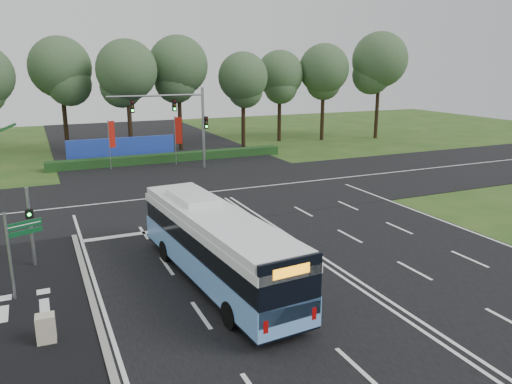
% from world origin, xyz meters
% --- Properties ---
extents(ground, '(120.00, 120.00, 0.00)m').
position_xyz_m(ground, '(0.00, 0.00, 0.00)').
color(ground, '#264A18').
rests_on(ground, ground).
extents(road_main, '(20.00, 120.00, 0.04)m').
position_xyz_m(road_main, '(0.00, 0.00, 0.02)').
color(road_main, black).
rests_on(road_main, ground).
extents(road_cross, '(120.00, 14.00, 0.05)m').
position_xyz_m(road_cross, '(0.00, 12.00, 0.03)').
color(road_cross, black).
rests_on(road_cross, ground).
extents(bike_path, '(5.00, 18.00, 0.06)m').
position_xyz_m(bike_path, '(-12.50, -3.00, 0.03)').
color(bike_path, black).
rests_on(bike_path, ground).
extents(kerb_strip, '(0.25, 18.00, 0.12)m').
position_xyz_m(kerb_strip, '(-10.10, -3.00, 0.06)').
color(kerb_strip, gray).
rests_on(kerb_strip, ground).
extents(city_bus, '(3.32, 11.69, 3.31)m').
position_xyz_m(city_bus, '(-5.10, -2.51, 1.67)').
color(city_bus, '#68A6F3').
rests_on(city_bus, ground).
extents(pedestrian_signal, '(0.34, 0.43, 3.70)m').
position_xyz_m(pedestrian_signal, '(-12.05, 2.49, 2.02)').
color(pedestrian_signal, gray).
rests_on(pedestrian_signal, ground).
extents(street_sign, '(1.31, 0.58, 3.57)m').
position_xyz_m(street_sign, '(-12.52, -0.68, 2.28)').
color(street_sign, gray).
rests_on(street_sign, ground).
extents(utility_cabinet, '(0.62, 0.53, 1.00)m').
position_xyz_m(utility_cabinet, '(-11.79, -4.63, 0.50)').
color(utility_cabinet, beige).
rests_on(utility_cabinet, ground).
extents(banner_flag_left, '(0.59, 0.30, 4.29)m').
position_xyz_m(banner_flag_left, '(-5.44, 23.19, 2.81)').
color(banner_flag_left, gray).
rests_on(banner_flag_left, ground).
extents(banner_flag_mid, '(0.62, 0.28, 4.45)m').
position_xyz_m(banner_flag_mid, '(0.27, 22.58, 2.91)').
color(banner_flag_mid, gray).
rests_on(banner_flag_mid, ground).
extents(traffic_light_gantry, '(8.41, 0.28, 7.00)m').
position_xyz_m(traffic_light_gantry, '(0.21, 20.50, 4.66)').
color(traffic_light_gantry, gray).
rests_on(traffic_light_gantry, ground).
extents(hedge, '(22.00, 1.20, 0.80)m').
position_xyz_m(hedge, '(0.00, 24.50, 0.40)').
color(hedge, '#153A16').
rests_on(hedge, ground).
extents(blue_hoarding, '(10.00, 0.30, 2.20)m').
position_xyz_m(blue_hoarding, '(-4.00, 27.00, 1.10)').
color(blue_hoarding, '#213EB2').
rests_on(blue_hoarding, ground).
extents(eucalyptus_row, '(53.25, 10.02, 12.71)m').
position_xyz_m(eucalyptus_row, '(4.93, 30.67, 8.34)').
color(eucalyptus_row, black).
rests_on(eucalyptus_row, ground).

